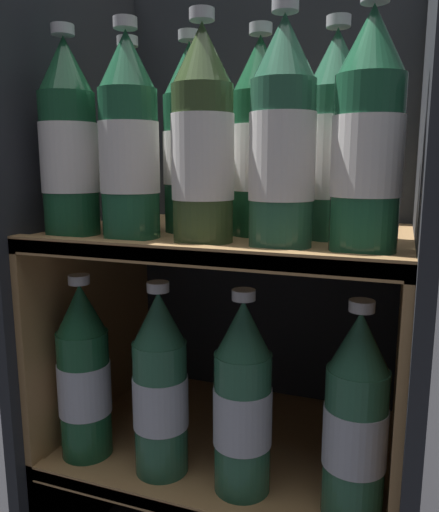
% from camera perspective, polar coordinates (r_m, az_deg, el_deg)
% --- Properties ---
extents(fridge_back_wall, '(0.57, 0.02, 1.00)m').
position_cam_1_polar(fridge_back_wall, '(0.98, 5.15, 0.54)').
color(fridge_back_wall, '#23262B').
rests_on(fridge_back_wall, ground_plane).
extents(fridge_side_left, '(0.02, 0.42, 1.00)m').
position_cam_1_polar(fridge_side_left, '(0.92, -15.19, -0.47)').
color(fridge_side_left, '#23262B').
rests_on(fridge_side_left, ground_plane).
extents(fridge_side_right, '(0.02, 0.42, 1.00)m').
position_cam_1_polar(fridge_side_right, '(0.75, 21.80, -3.22)').
color(fridge_side_right, '#23262B').
rests_on(fridge_side_right, ground_plane).
extents(shelf_lower, '(0.53, 0.38, 0.22)m').
position_cam_1_polar(shelf_lower, '(0.91, 1.09, -22.56)').
color(shelf_lower, '#9E7547').
rests_on(shelf_lower, ground_plane).
extents(shelf_upper, '(0.53, 0.38, 0.57)m').
position_cam_1_polar(shelf_upper, '(0.81, 1.23, -8.84)').
color(shelf_upper, '#9E7547').
rests_on(shelf_upper, ground_plane).
extents(bottle_upper_front_0, '(0.08, 0.08, 0.29)m').
position_cam_1_polar(bottle_upper_front_0, '(0.76, -16.85, 12.10)').
color(bottle_upper_front_0, '#194C2D').
rests_on(bottle_upper_front_0, shelf_upper).
extents(bottle_upper_front_1, '(0.08, 0.08, 0.29)m').
position_cam_1_polar(bottle_upper_front_1, '(0.71, -10.30, 12.54)').
color(bottle_upper_front_1, '#1E5638').
rests_on(bottle_upper_front_1, shelf_upper).
extents(bottle_upper_front_2, '(0.08, 0.08, 0.29)m').
position_cam_1_polar(bottle_upper_front_2, '(0.66, -2.26, 12.79)').
color(bottle_upper_front_2, '#384C28').
rests_on(bottle_upper_front_2, shelf_upper).
extents(bottle_upper_front_3, '(0.08, 0.08, 0.29)m').
position_cam_1_polar(bottle_upper_front_3, '(0.63, 7.19, 12.85)').
color(bottle_upper_front_3, '#285B42').
rests_on(bottle_upper_front_3, shelf_upper).
extents(bottle_upper_front_4, '(0.08, 0.08, 0.29)m').
position_cam_1_polar(bottle_upper_front_4, '(0.61, 16.58, 12.63)').
color(bottle_upper_front_4, '#1E5638').
rests_on(bottle_upper_front_4, shelf_upper).
extents(bottle_upper_back_0, '(0.08, 0.08, 0.29)m').
position_cam_1_polar(bottle_upper_back_0, '(0.81, -10.11, 12.30)').
color(bottle_upper_back_0, '#194C2D').
rests_on(bottle_upper_back_0, shelf_upper).
extents(bottle_upper_back_1, '(0.08, 0.08, 0.29)m').
position_cam_1_polar(bottle_upper_back_1, '(0.77, -3.36, 12.60)').
color(bottle_upper_back_1, '#1E5638').
rests_on(bottle_upper_back_1, shelf_upper).
extents(bottle_upper_back_2, '(0.08, 0.08, 0.29)m').
position_cam_1_polar(bottle_upper_back_2, '(0.73, 4.55, 12.62)').
color(bottle_upper_back_2, '#194C2D').
rests_on(bottle_upper_back_2, shelf_upper).
extents(bottle_upper_back_3, '(0.08, 0.08, 0.29)m').
position_cam_1_polar(bottle_upper_back_3, '(0.71, 12.92, 12.39)').
color(bottle_upper_back_3, '#285B42').
rests_on(bottle_upper_back_3, shelf_upper).
extents(bottle_lower_front_0, '(0.08, 0.08, 0.29)m').
position_cam_1_polar(bottle_lower_front_0, '(0.83, -15.23, -13.02)').
color(bottle_lower_front_0, '#194C2D').
rests_on(bottle_lower_front_0, shelf_lower).
extents(bottle_lower_front_1, '(0.08, 0.08, 0.29)m').
position_cam_1_polar(bottle_lower_front_1, '(0.76, -6.78, -14.76)').
color(bottle_lower_front_1, '#285B42').
rests_on(bottle_lower_front_1, shelf_lower).
extents(bottle_lower_front_2, '(0.08, 0.08, 0.29)m').
position_cam_1_polar(bottle_lower_front_2, '(0.72, 2.66, -16.35)').
color(bottle_lower_front_2, '#285B42').
rests_on(bottle_lower_front_2, shelf_lower).
extents(bottle_lower_front_3, '(0.08, 0.08, 0.29)m').
position_cam_1_polar(bottle_lower_front_3, '(0.69, 15.29, -17.76)').
color(bottle_lower_front_3, '#285B42').
rests_on(bottle_lower_front_3, shelf_lower).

